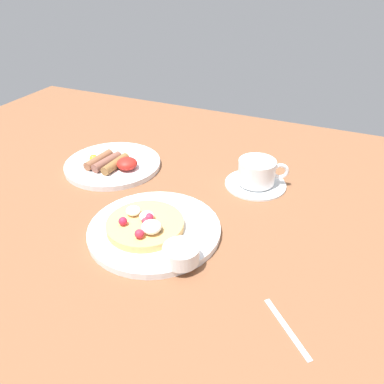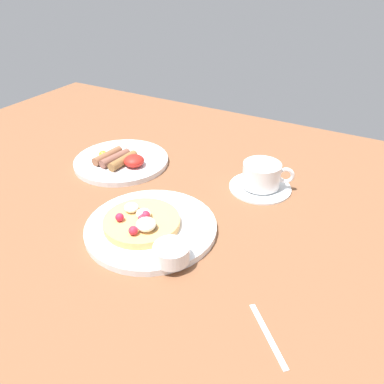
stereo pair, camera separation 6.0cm
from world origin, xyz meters
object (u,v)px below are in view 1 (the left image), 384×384
at_px(pancake_plate, 155,230).
at_px(coffee_saucer, 255,183).
at_px(breakfast_plate, 113,164).
at_px(coffee_cup, 257,171).
at_px(teaspoon, 316,368).
at_px(syrup_ramekin, 181,254).

xyz_separation_m(pancake_plate, coffee_saucer, (0.12, 0.24, -0.00)).
height_order(breakfast_plate, coffee_cup, coffee_cup).
bearing_deg(teaspoon, pancake_plate, 153.04).
distance_m(syrup_ramekin, coffee_cup, 0.30).
height_order(syrup_ramekin, coffee_saucer, syrup_ramekin).
height_order(pancake_plate, coffee_saucer, pancake_plate).
bearing_deg(syrup_ramekin, pancake_plate, 143.75).
relative_size(syrup_ramekin, coffee_cup, 0.56).
height_order(pancake_plate, teaspoon, pancake_plate).
xyz_separation_m(coffee_saucer, coffee_cup, (0.00, 0.00, 0.03)).
bearing_deg(breakfast_plate, pancake_plate, -40.68).
relative_size(syrup_ramekin, teaspoon, 0.45).
xyz_separation_m(syrup_ramekin, breakfast_plate, (-0.29, 0.24, -0.02)).
height_order(pancake_plate, syrup_ramekin, syrup_ramekin).
relative_size(breakfast_plate, teaspoon, 1.72).
height_order(syrup_ramekin, coffee_cup, coffee_cup).
bearing_deg(pancake_plate, coffee_saucer, 62.78).
bearing_deg(pancake_plate, coffee_cup, 62.57).
xyz_separation_m(breakfast_plate, coffee_cup, (0.34, 0.06, 0.03)).
distance_m(syrup_ramekin, breakfast_plate, 0.38).
bearing_deg(teaspoon, coffee_cup, 115.33).
bearing_deg(coffee_cup, teaspoon, -64.67).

